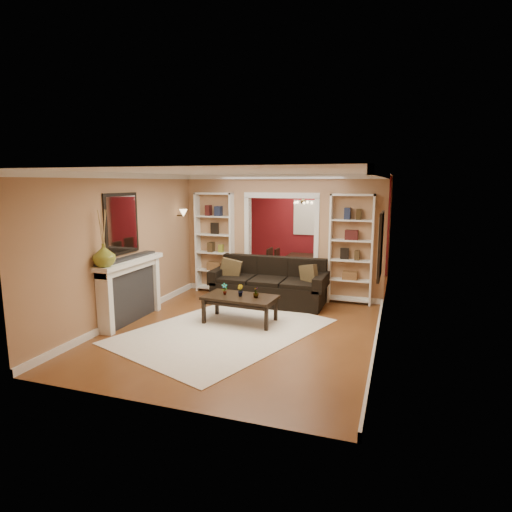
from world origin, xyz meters
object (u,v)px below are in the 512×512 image
(sofa, at_px, (269,281))
(fireplace, at_px, (132,291))
(bookshelf_left, at_px, (215,243))
(dining_table, at_px, (302,269))
(bookshelf_right, at_px, (351,249))
(coffee_table, at_px, (240,309))

(sofa, distance_m, fireplace, 2.81)
(sofa, xyz_separation_m, fireplace, (-2.03, -1.95, 0.11))
(bookshelf_left, xyz_separation_m, dining_table, (1.68, 1.73, -0.86))
(bookshelf_right, relative_size, dining_table, 1.37)
(sofa, xyz_separation_m, bookshelf_right, (1.61, 0.58, 0.68))
(bookshelf_left, distance_m, dining_table, 2.56)
(coffee_table, xyz_separation_m, bookshelf_right, (1.74, 1.95, 0.90))
(coffee_table, relative_size, bookshelf_left, 0.57)
(fireplace, bearing_deg, dining_table, 62.42)
(coffee_table, distance_m, dining_table, 3.70)
(coffee_table, bearing_deg, dining_table, 88.72)
(sofa, relative_size, bookshelf_left, 1.05)
(coffee_table, xyz_separation_m, dining_table, (0.32, 3.68, 0.05))
(bookshelf_left, distance_m, fireplace, 2.65)
(coffee_table, bearing_deg, fireplace, -159.40)
(fireplace, height_order, dining_table, fireplace)
(fireplace, bearing_deg, sofa, 43.91)
(bookshelf_right, height_order, fireplace, bookshelf_right)
(fireplace, xyz_separation_m, dining_table, (2.22, 4.26, -0.29))
(bookshelf_right, distance_m, fireplace, 4.47)
(coffee_table, bearing_deg, bookshelf_right, 52.06)
(coffee_table, bearing_deg, bookshelf_left, 128.58)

